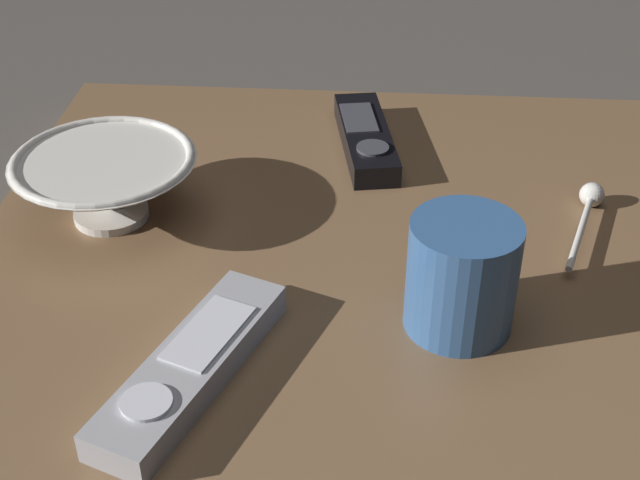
% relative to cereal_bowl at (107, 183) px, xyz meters
% --- Properties ---
extents(ground_plane, '(6.00, 6.00, 0.00)m').
position_rel_cereal_bowl_xyz_m(ground_plane, '(-0.03, -0.22, -0.08)').
color(ground_plane, '#47423D').
extents(table, '(0.63, 0.67, 0.04)m').
position_rel_cereal_bowl_xyz_m(table, '(-0.03, -0.22, -0.06)').
color(table, brown).
rests_on(table, ground).
extents(cereal_bowl, '(0.17, 0.17, 0.06)m').
position_rel_cereal_bowl_xyz_m(cereal_bowl, '(0.00, 0.00, 0.00)').
color(cereal_bowl, beige).
rests_on(cereal_bowl, table).
extents(coffee_mug, '(0.08, 0.08, 0.09)m').
position_rel_cereal_bowl_xyz_m(coffee_mug, '(-0.13, -0.31, 0.01)').
color(coffee_mug, '#33598C').
rests_on(coffee_mug, table).
extents(teaspoon, '(0.13, 0.06, 0.02)m').
position_rel_cereal_bowl_xyz_m(teaspoon, '(0.04, -0.44, -0.03)').
color(teaspoon, silver).
rests_on(teaspoon, table).
extents(tv_remote_near, '(0.20, 0.12, 0.03)m').
position_rel_cereal_bowl_xyz_m(tv_remote_near, '(-0.21, -0.12, -0.02)').
color(tv_remote_near, '#9E9EA3').
rests_on(tv_remote_near, table).
extents(tv_remote_far, '(0.17, 0.08, 0.03)m').
position_rel_cereal_bowl_xyz_m(tv_remote_far, '(0.15, -0.23, -0.02)').
color(tv_remote_far, black).
rests_on(tv_remote_far, table).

